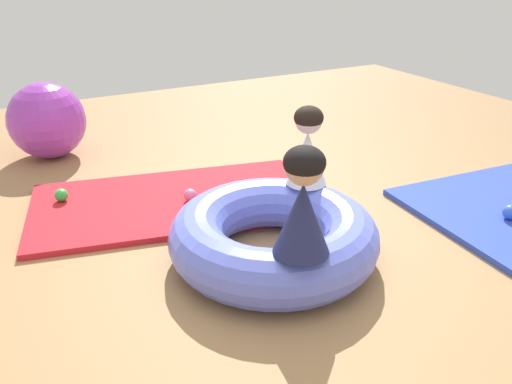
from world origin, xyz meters
The scene contains 9 objects.
ground_plane centered at (0.00, 0.00, 0.00)m, with size 8.00×8.00×0.00m, color #9E7549.
gym_mat_near_right centered at (-0.28, 0.92, 0.02)m, with size 1.84×0.98×0.04m, color red.
inflatable_cushion centered at (-0.03, 0.01, 0.15)m, with size 1.13×1.13×0.30m, color #6070E5.
child_in_navy centered at (-0.13, -0.41, 0.55)m, with size 0.36×0.36×0.51m.
child_in_white centered at (0.32, 0.24, 0.53)m, with size 0.32×0.32×0.47m.
play_ball_blue centered at (1.46, -0.33, 0.09)m, with size 0.09×0.09×0.09m, color blue.
play_ball_green centered at (-0.94, 1.24, 0.08)m, with size 0.09×0.09×0.09m, color green.
play_ball_pink centered at (-0.19, 0.84, 0.08)m, with size 0.09×0.09×0.09m, color pink.
exercise_ball_large centered at (-0.84, 2.25, 0.30)m, with size 0.61×0.61×0.61m, color purple.
Camera 1 is at (-1.28, -2.14, 1.56)m, focal length 36.98 mm.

